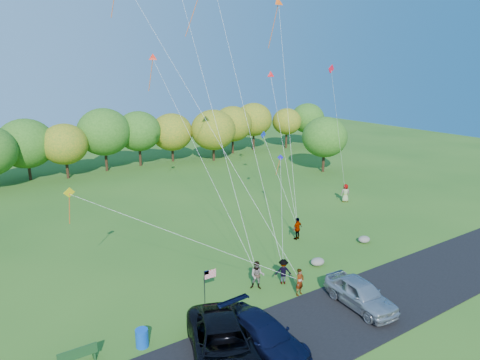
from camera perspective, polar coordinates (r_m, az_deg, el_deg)
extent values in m
plane|color=#295819|center=(28.66, 6.75, -14.28)|extent=(140.00, 140.00, 0.00)
cube|color=black|center=(26.18, 12.63, -17.59)|extent=(44.00, 6.00, 0.06)
cylinder|color=#3B2115|center=(59.69, -27.06, 0.92)|extent=(0.36, 0.36, 2.21)
ellipsoid|color=#265917|center=(59.10, -27.42, 3.82)|extent=(6.06, 6.06, 5.46)
cylinder|color=#3B2115|center=(60.72, -21.60, 1.84)|extent=(0.36, 0.36, 2.41)
ellipsoid|color=#265917|center=(60.09, -21.91, 5.02)|extent=(6.85, 6.85, 6.16)
cylinder|color=#3B2115|center=(60.83, -17.31, 2.16)|extent=(0.36, 0.36, 2.24)
ellipsoid|color=#265917|center=(60.21, -17.56, 5.29)|extent=(6.94, 6.94, 6.24)
cylinder|color=#3B2115|center=(61.34, -12.43, 2.68)|extent=(0.36, 0.36, 2.42)
ellipsoid|color=#366619|center=(60.70, -12.61, 5.92)|extent=(7.08, 7.08, 6.38)
cylinder|color=#3B2115|center=(64.03, -7.66, 3.36)|extent=(0.36, 0.36, 2.29)
ellipsoid|color=#265917|center=(63.50, -7.75, 5.98)|extent=(5.62, 5.62, 5.06)
cylinder|color=#3B2115|center=(66.18, -4.86, 3.92)|extent=(0.36, 0.36, 2.52)
ellipsoid|color=#265917|center=(65.64, -4.92, 6.63)|extent=(5.88, 5.88, 5.29)
cylinder|color=#3B2115|center=(69.18, -0.52, 4.62)|extent=(0.36, 0.36, 2.89)
ellipsoid|color=#366619|center=(68.67, -0.53, 7.25)|extent=(5.42, 5.42, 4.88)
cylinder|color=#3B2115|center=(71.57, 2.18, 5.04)|extent=(0.36, 0.36, 3.08)
ellipsoid|color=#265917|center=(71.06, 2.21, 7.69)|extent=(5.54, 5.54, 4.99)
cylinder|color=#3B2115|center=(74.88, 6.09, 5.24)|extent=(0.36, 0.36, 2.65)
ellipsoid|color=#366619|center=(74.36, 6.16, 7.90)|extent=(6.67, 6.67, 6.00)
cylinder|color=#3B2115|center=(78.56, 8.21, 5.54)|extent=(0.36, 0.36, 2.39)
ellipsoid|color=#265917|center=(78.12, 8.30, 7.76)|extent=(5.78, 5.78, 5.20)
cylinder|color=#3B2115|center=(58.84, 11.06, 2.42)|extent=(0.36, 0.36, 2.80)
ellipsoid|color=#265917|center=(58.21, 11.22, 5.64)|extent=(6.00, 6.00, 5.40)
imported|color=black|center=(22.04, -2.23, -21.10)|extent=(5.37, 7.41, 1.87)
imported|color=black|center=(22.87, 3.21, -19.98)|extent=(2.62, 5.75, 1.63)
imported|color=#A8ACB3|center=(27.20, 15.74, -14.35)|extent=(2.36, 5.04, 1.67)
imported|color=#4C4C59|center=(27.74, 7.97, -13.30)|extent=(0.71, 0.53, 1.77)
imported|color=#4C4C59|center=(28.14, 2.33, -12.58)|extent=(1.17, 1.14, 1.89)
imported|color=#4C4C59|center=(28.91, 5.78, -12.04)|extent=(1.28, 1.09, 1.72)
imported|color=#4C4C59|center=(35.85, 7.67, -6.42)|extent=(1.18, 0.69, 1.89)
imported|color=#4C4C59|center=(46.45, 13.88, -1.69)|extent=(1.10, 0.94, 1.92)
cube|color=#173F1A|center=(23.60, -20.89, -21.15)|extent=(1.84, 0.15, 0.06)
cube|color=#173F1A|center=(23.28, -20.85, -20.79)|extent=(1.84, 0.09, 0.56)
cube|color=#173F1A|center=(23.84, -18.92, -21.18)|extent=(0.09, 0.46, 0.43)
cylinder|color=#0B44B1|center=(23.86, -12.94, -19.85)|extent=(0.65, 0.65, 0.98)
cylinder|color=black|center=(26.47, -4.74, -14.14)|extent=(0.05, 0.05, 2.21)
cube|color=red|center=(26.26, -4.00, -12.41)|extent=(0.80, 0.53, 0.02)
cube|color=navy|center=(26.09, -4.49, -12.22)|extent=(0.32, 0.02, 0.25)
ellipsoid|color=gray|center=(31.91, 10.30, -10.68)|extent=(1.08, 0.84, 0.54)
ellipsoid|color=gray|center=(36.58, 16.21, -7.61)|extent=(1.03, 0.86, 0.53)
cone|color=red|center=(40.66, 4.12, 13.82)|extent=(0.78, 0.55, 0.73)
cone|color=#ED5210|center=(38.71, 5.17, 22.58)|extent=(1.01, 0.47, 0.93)
cube|color=red|center=(38.80, 12.07, 14.29)|extent=(0.77, 0.21, 0.77)
cube|color=yellow|center=(27.25, -21.82, -1.56)|extent=(0.68, 0.22, 0.67)
cube|color=#122FB5|center=(42.04, 3.12, 6.05)|extent=(0.74, 0.24, 0.75)
cone|color=red|center=(37.20, -11.55, 15.69)|extent=(0.88, 0.70, 0.72)
cube|color=#1D16CE|center=(38.52, 5.41, 3.02)|extent=(0.43, 0.38, 0.54)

